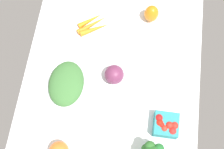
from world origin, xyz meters
TOP-DOWN VIEW (x-y plane):
  - tablecloth at (0.00, 0.00)cm, footprint 104.00×76.00cm
  - red_onion_center at (0.63, 1.01)cm, footprint 8.25×8.25cm
  - carrot_bunch at (-23.10, -12.06)cm, footprint 13.89×15.23cm
  - leafy_greens_clump at (7.10, -18.38)cm, footprint 20.41×15.17cm
  - bell_pepper_orange at (-30.71, 13.84)cm, footprint 7.64×7.64cm
  - berry_basket at (18.81, 24.36)cm, footprint 9.68×9.68cm

SIDE VIEW (x-z plane):
  - tablecloth at x=0.00cm, z-range 0.00..2.00cm
  - carrot_bunch at x=-23.10cm, z-range 1.94..4.75cm
  - leafy_greens_clump at x=7.10cm, z-range 2.00..8.76cm
  - berry_basket at x=18.81cm, z-range 2.02..8.83cm
  - red_onion_center at x=0.63cm, z-range 2.00..10.25cm
  - bell_pepper_orange at x=-30.71cm, z-range 2.00..10.97cm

